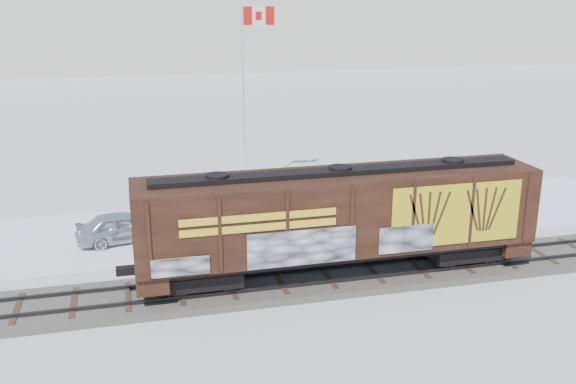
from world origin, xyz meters
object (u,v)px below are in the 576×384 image
object	(u,v)px
hopper_railcar	(339,216)
car_silver	(123,226)
flagpole	(246,129)
car_dark	(470,190)
car_white	(334,204)

from	to	relation	value
hopper_railcar	car_silver	distance (m)	11.13
car_silver	flagpole	bearing A→B (deg)	-60.17
hopper_railcar	car_dark	xyz separation A→B (m)	(10.56, 8.09, -2.07)
car_silver	car_white	distance (m)	10.84
car_dark	flagpole	bearing A→B (deg)	92.62
car_silver	car_white	bearing A→B (deg)	-96.67
hopper_railcar	flagpole	world-z (taller)	flagpole
hopper_railcar	car_white	size ratio (longest dim) A/B	3.22
car_white	hopper_railcar	bearing A→B (deg)	-179.95
hopper_railcar	car_dark	distance (m)	13.47
flagpole	car_dark	size ratio (longest dim) A/B	2.08
flagpole	car_white	size ratio (longest dim) A/B	2.18
car_silver	car_dark	size ratio (longest dim) A/B	0.83
hopper_railcar	car_dark	size ratio (longest dim) A/B	3.07
car_silver	car_dark	bearing A→B (deg)	-95.55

